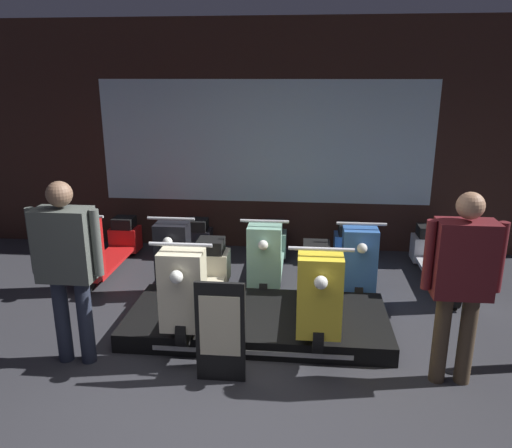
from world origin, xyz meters
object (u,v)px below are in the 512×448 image
at_px(scooter_backrow_4, 442,258).
at_px(person_right_browsing, 462,274).
at_px(scooter_display_left, 197,281).
at_px(scooter_backrow_0, 105,247).
at_px(scooter_display_right, 317,286).
at_px(scooter_backrow_3, 354,255).
at_px(scooter_backrow_1, 185,250).
at_px(price_sign_board, 220,332).
at_px(scooter_backrow_2, 268,253).
at_px(person_left_browsing, 67,258).

xyz_separation_m(scooter_backrow_4, person_right_browsing, (-0.42, -2.02, 0.61)).
xyz_separation_m(scooter_display_left, scooter_backrow_0, (-1.50, 1.37, -0.18)).
height_order(scooter_display_left, scooter_backrow_0, scooter_display_left).
distance_m(scooter_display_right, scooter_backrow_0, 2.99).
bearing_deg(scooter_display_left, scooter_backrow_3, 39.99).
bearing_deg(scooter_backrow_1, price_sign_board, -69.59).
distance_m(scooter_display_left, price_sign_board, 0.90).
bearing_deg(scooter_display_right, scooter_backrow_2, 112.62).
xyz_separation_m(scooter_display_right, scooter_backrow_2, (-0.57, 1.37, -0.18)).
relative_size(scooter_display_right, scooter_backrow_0, 1.00).
xyz_separation_m(scooter_backrow_4, price_sign_board, (-2.32, -2.19, 0.09)).
bearing_deg(scooter_backrow_0, price_sign_board, -49.67).
height_order(scooter_display_left, price_sign_board, scooter_display_left).
distance_m(scooter_backrow_4, price_sign_board, 3.19).
bearing_deg(scooter_backrow_2, scooter_display_right, -67.38).
distance_m(scooter_display_left, scooter_backrow_2, 1.50).
bearing_deg(scooter_backrow_4, scooter_backrow_1, 180.00).
xyz_separation_m(scooter_display_left, price_sign_board, (0.36, -0.82, -0.09)).
relative_size(scooter_display_right, scooter_backrow_2, 1.00).
distance_m(scooter_backrow_2, price_sign_board, 2.20).
distance_m(scooter_backrow_2, person_right_browsing, 2.68).
relative_size(scooter_display_right, scooter_backrow_4, 1.00).
distance_m(scooter_backrow_1, person_right_browsing, 3.43).
bearing_deg(scooter_backrow_1, scooter_backrow_3, 0.00).
bearing_deg(person_right_browsing, scooter_backrow_2, 129.59).
distance_m(scooter_backrow_1, scooter_backrow_3, 2.09).
height_order(scooter_backrow_1, person_left_browsing, person_left_browsing).
bearing_deg(scooter_backrow_2, scooter_display_left, -113.27).
bearing_deg(price_sign_board, scooter_backrow_1, 110.41).
distance_m(scooter_backrow_3, price_sign_board, 2.53).
bearing_deg(scooter_display_right, person_left_browsing, -163.11).
height_order(scooter_display_right, scooter_backrow_2, scooter_display_right).
bearing_deg(person_right_browsing, scooter_display_right, 149.49).
bearing_deg(scooter_backrow_3, price_sign_board, -120.17).
bearing_deg(scooter_display_left, scooter_backrow_2, 66.73).
bearing_deg(scooter_backrow_4, scooter_backrow_2, 180.00).
bearing_deg(person_left_browsing, scooter_display_left, 33.73).
xyz_separation_m(scooter_backrow_0, price_sign_board, (1.86, -2.19, 0.09)).
relative_size(scooter_display_right, person_right_browsing, 1.06).
bearing_deg(scooter_backrow_4, scooter_display_left, -152.90).
relative_size(scooter_backrow_0, person_left_browsing, 1.05).
bearing_deg(scooter_backrow_1, person_left_browsing, -104.28).
bearing_deg(scooter_backrow_1, scooter_display_right, -40.31).
distance_m(scooter_backrow_0, person_left_browsing, 2.18).
distance_m(scooter_display_left, scooter_display_right, 1.16).
xyz_separation_m(scooter_display_left, scooter_backrow_2, (0.59, 1.37, -0.18)).
bearing_deg(price_sign_board, scooter_backrow_3, 59.83).
relative_size(scooter_display_left, scooter_backrow_4, 1.00).
xyz_separation_m(scooter_display_left, scooter_display_right, (1.16, 0.00, 0.00)).
height_order(scooter_display_left, scooter_display_right, same).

